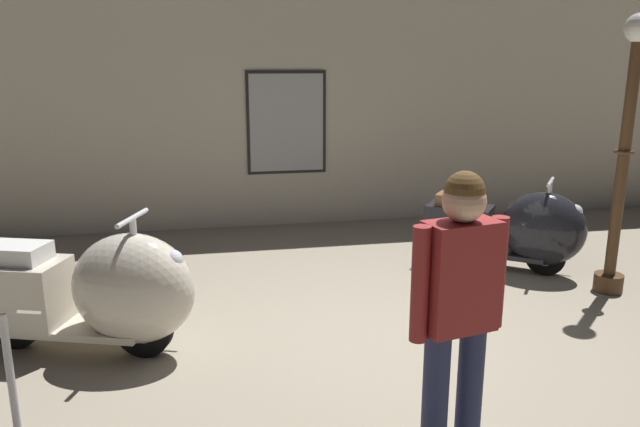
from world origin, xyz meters
TOP-DOWN VIEW (x-y plane):
  - ground_plane at (0.00, 0.00)m, footprint 60.00×60.00m
  - showroom_back_wall at (-0.00, 3.96)m, footprint 18.00×0.24m
  - scooter_0 at (-2.32, 0.25)m, footprint 1.93×1.10m
  - scooter_1 at (1.86, 1.44)m, footprint 1.65×1.42m
  - lamppost at (2.48, 0.66)m, footprint 0.28×0.28m
  - visitor_0 at (-0.17, -1.59)m, footprint 0.57×0.33m
  - info_stanchion at (-2.59, -1.05)m, footprint 0.37×0.30m

SIDE VIEW (x-z plane):
  - ground_plane at x=0.00m, z-range 0.00..0.00m
  - info_stanchion at x=-2.59m, z-range -0.09..0.90m
  - scooter_1 at x=1.86m, z-range -0.05..1.00m
  - scooter_0 at x=-2.32m, z-range -0.05..1.09m
  - visitor_0 at x=-0.17m, z-range 0.13..1.85m
  - lamppost at x=2.48m, z-range 0.08..2.77m
  - showroom_back_wall at x=0.00m, z-range 0.00..3.72m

